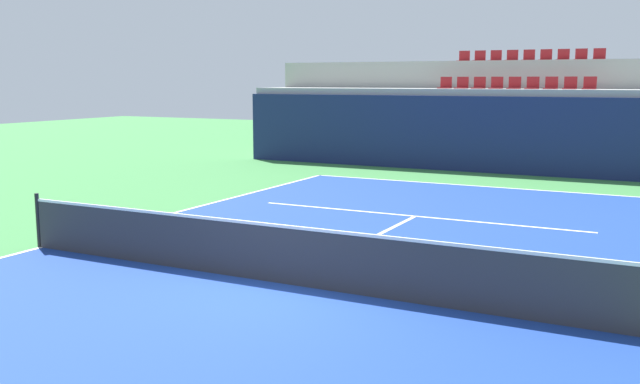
{
  "coord_description": "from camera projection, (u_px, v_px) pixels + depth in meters",
  "views": [
    {
      "loc": [
        5.62,
        -9.58,
        3.26
      ],
      "look_at": [
        -0.33,
        2.0,
        1.2
      ],
      "focal_mm": 39.83,
      "sensor_mm": 36.0,
      "label": 1
    }
  ],
  "objects": [
    {
      "name": "centre_service_line",
      "position": [
        362.0,
        243.0,
        14.27
      ],
      "size": [
        0.1,
        6.4,
        0.0
      ],
      "primitive_type": "cube",
      "color": "white",
      "rests_on": "court_surface"
    },
    {
      "name": "court_surface",
      "position": [
        281.0,
        284.0,
        11.46
      ],
      "size": [
        11.0,
        24.0,
        0.01
      ],
      "primitive_type": "cube",
      "color": "navy",
      "rests_on": "ground_plane"
    },
    {
      "name": "baseline_far",
      "position": [
        476.0,
        186.0,
        21.96
      ],
      "size": [
        11.0,
        0.1,
        0.0
      ],
      "primitive_type": "cube",
      "color": "white",
      "rests_on": "court_surface"
    },
    {
      "name": "ground_plane",
      "position": [
        281.0,
        284.0,
        11.46
      ],
      "size": [
        80.0,
        80.0,
        0.0
      ],
      "primitive_type": "plane",
      "color": "#387A3D"
    },
    {
      "name": "tennis_net",
      "position": [
        281.0,
        253.0,
        11.38
      ],
      "size": [
        11.08,
        0.08,
        1.07
      ],
      "color": "black",
      "rests_on": "court_surface"
    },
    {
      "name": "sideline_left",
      "position": [
        42.0,
        247.0,
        13.92
      ],
      "size": [
        0.1,
        24.0,
        0.0
      ],
      "primitive_type": "cube",
      "color": "white",
      "rests_on": "court_surface"
    },
    {
      "name": "seating_row_upper",
      "position": [
        529.0,
        58.0,
        27.74
      ],
      "size": [
        5.62,
        0.44,
        0.44
      ],
      "color": "maroon",
      "rests_on": "stands_tier_upper"
    },
    {
      "name": "back_wall",
      "position": [
        503.0,
        135.0,
        24.79
      ],
      "size": [
        20.5,
        0.3,
        2.69
      ],
      "primitive_type": "cube",
      "color": "navy",
      "rests_on": "ground_plane"
    },
    {
      "name": "seating_row_lower",
      "position": [
        514.0,
        85.0,
        25.79
      ],
      "size": [
        5.62,
        0.44,
        0.44
      ],
      "color": "maroon",
      "rests_on": "stands_tier_lower"
    },
    {
      "name": "stands_tier_upper",
      "position": [
        526.0,
        112.0,
        27.98
      ],
      "size": [
        20.5,
        2.4,
        4.0
      ],
      "primitive_type": "cube",
      "color": "#9E9E99",
      "rests_on": "ground_plane"
    },
    {
      "name": "service_line_far",
      "position": [
        415.0,
        216.0,
        17.08
      ],
      "size": [
        8.26,
        0.1,
        0.0
      ],
      "primitive_type": "cube",
      "color": "white",
      "rests_on": "court_surface"
    },
    {
      "name": "stands_tier_lower",
      "position": [
        512.0,
        129.0,
        25.96
      ],
      "size": [
        20.5,
        2.4,
        2.94
      ],
      "primitive_type": "cube",
      "color": "#9E9E99",
      "rests_on": "ground_plane"
    }
  ]
}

